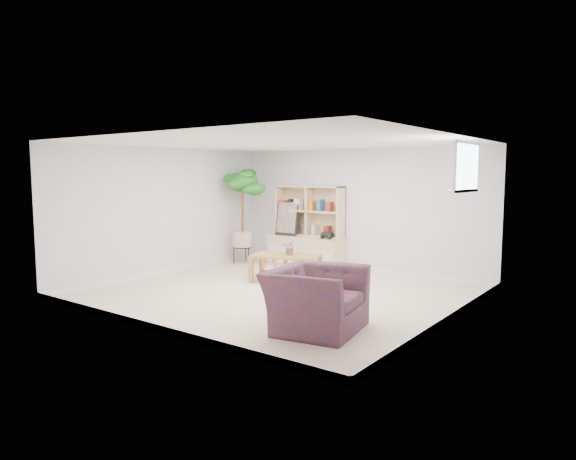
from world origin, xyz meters
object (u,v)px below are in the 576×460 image
Objects in this scene: floor_tree at (242,216)px; coffee_table at (286,268)px; armchair at (316,295)px; storage_unit at (307,227)px.

coffee_table is at bearing -26.49° from floor_tree.
storage_unit is at bearing 25.66° from armchair.
floor_tree is (-1.29, -0.53, 0.18)m from storage_unit.
armchair is at bearing -37.72° from floor_tree.
armchair is at bearing -65.87° from coffee_table.
storage_unit is 1.40m from floor_tree.
floor_tree is at bearing 133.38° from coffee_table.
coffee_table is 1.01× the size of armchair.
armchair reaches higher than coffee_table.
armchair is at bearing -53.84° from storage_unit.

